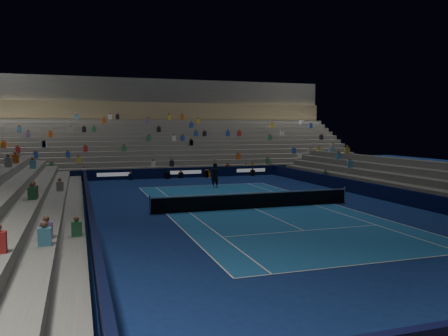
% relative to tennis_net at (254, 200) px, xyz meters
% --- Properties ---
extents(ground, '(90.00, 90.00, 0.00)m').
position_rel_tennis_net_xyz_m(ground, '(0.00, 0.00, -0.50)').
color(ground, navy).
rests_on(ground, ground).
extents(court_surface, '(10.97, 23.77, 0.01)m').
position_rel_tennis_net_xyz_m(court_surface, '(0.00, 0.00, -0.50)').
color(court_surface, '#1A558F').
rests_on(court_surface, ground).
extents(sponsor_barrier_far, '(44.00, 0.25, 1.00)m').
position_rel_tennis_net_xyz_m(sponsor_barrier_far, '(0.00, 18.50, -0.00)').
color(sponsor_barrier_far, black).
rests_on(sponsor_barrier_far, ground).
extents(sponsor_barrier_east, '(0.25, 37.00, 1.00)m').
position_rel_tennis_net_xyz_m(sponsor_barrier_east, '(9.70, 0.00, -0.00)').
color(sponsor_barrier_east, '#080D32').
rests_on(sponsor_barrier_east, ground).
extents(sponsor_barrier_west, '(0.25, 37.00, 1.00)m').
position_rel_tennis_net_xyz_m(sponsor_barrier_west, '(-9.70, 0.00, -0.00)').
color(sponsor_barrier_west, black).
rests_on(sponsor_barrier_west, ground).
extents(grandstand_main, '(44.00, 15.20, 11.20)m').
position_rel_tennis_net_xyz_m(grandstand_main, '(0.00, 27.90, 2.87)').
color(grandstand_main, slate).
rests_on(grandstand_main, ground).
extents(grandstand_east, '(5.00, 37.00, 2.50)m').
position_rel_tennis_net_xyz_m(grandstand_east, '(13.17, 0.00, 0.41)').
color(grandstand_east, '#5E5E59').
rests_on(grandstand_east, ground).
extents(grandstand_west, '(5.00, 37.00, 2.50)m').
position_rel_tennis_net_xyz_m(grandstand_west, '(-13.17, 0.00, 0.41)').
color(grandstand_west, slate).
rests_on(grandstand_west, ground).
extents(tennis_net, '(12.90, 0.10, 1.10)m').
position_rel_tennis_net_xyz_m(tennis_net, '(0.00, 0.00, 0.00)').
color(tennis_net, '#B2B2B7').
rests_on(tennis_net, ground).
extents(tennis_player, '(0.86, 0.69, 2.07)m').
position_rel_tennis_net_xyz_m(tennis_player, '(0.51, 10.06, 0.53)').
color(tennis_player, black).
rests_on(tennis_player, ground).
extents(broadcast_camera, '(0.51, 0.94, 0.62)m').
position_rel_tennis_net_xyz_m(broadcast_camera, '(-1.91, 18.01, -0.18)').
color(broadcast_camera, black).
rests_on(broadcast_camera, ground).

